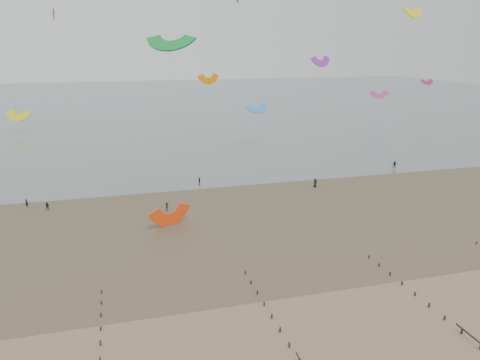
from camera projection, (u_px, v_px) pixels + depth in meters
name	position (u px, v px, depth m)	size (l,w,h in m)	color
ground	(240.00, 332.00, 48.68)	(500.00, 500.00, 0.00)	brown
sea_and_shore	(164.00, 220.00, 79.49)	(500.00, 665.00, 0.03)	#475654
kitesurfer_lead	(27.00, 203.00, 85.74)	(0.56, 0.37, 1.53)	black
kitesurfers	(283.00, 181.00, 99.28)	(142.79, 17.29, 1.84)	black
grounded_kite	(171.00, 225.00, 77.41)	(6.43, 3.37, 4.90)	#FF4110
kites_airborne	(59.00, 69.00, 123.10)	(226.51, 128.49, 40.11)	#10862F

